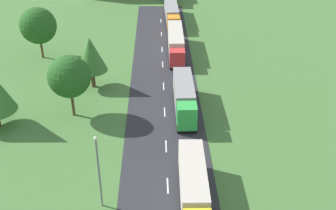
{
  "coord_description": "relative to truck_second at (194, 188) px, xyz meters",
  "views": [
    {
      "loc": [
        -0.9,
        -1.78,
        28.8
      ],
      "look_at": [
        0.39,
        43.93,
        2.43
      ],
      "focal_mm": 44.67,
      "sensor_mm": 36.0,
      "label": 1
    }
  ],
  "objects": [
    {
      "name": "tree_ash",
      "position": [
        -14.42,
        17.32,
        3.55
      ],
      "size": [
        5.48,
        5.48,
        8.41
      ],
      "color": "#513823",
      "rests_on": "ground"
    },
    {
      "name": "lamppost_second",
      "position": [
        -8.84,
        0.16,
        2.41
      ],
      "size": [
        0.36,
        0.36,
        8.08
      ],
      "color": "slate",
      "rests_on": "ground"
    },
    {
      "name": "truck_fifth",
      "position": [
        -0.13,
        54.8,
        -0.06
      ],
      "size": [
        2.82,
        15.02,
        3.41
      ],
      "color": "orange",
      "rests_on": "road"
    },
    {
      "name": "truck_fourth",
      "position": [
        -0.02,
        37.82,
        0.04
      ],
      "size": [
        2.61,
        14.29,
        3.63
      ],
      "color": "red",
      "rests_on": "road"
    },
    {
      "name": "tree_oak",
      "position": [
        -22.94,
        36.6,
        3.59
      ],
      "size": [
        6.07,
        6.07,
        8.74
      ],
      "color": "#513823",
      "rests_on": "ground"
    },
    {
      "name": "truck_second",
      "position": [
        0.0,
        0.0,
        0.0
      ],
      "size": [
        2.67,
        12.28,
        3.56
      ],
      "color": "yellow",
      "rests_on": "road"
    },
    {
      "name": "truck_third",
      "position": [
        0.22,
        18.12,
        0.07
      ],
      "size": [
        2.52,
        11.81,
        3.68
      ],
      "color": "green",
      "rests_on": "road"
    },
    {
      "name": "tree_pine",
      "position": [
        -12.85,
        25.47,
        3.05
      ],
      "size": [
        4.59,
        4.59,
        7.72
      ],
      "color": "#513823",
      "rests_on": "ground"
    }
  ]
}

